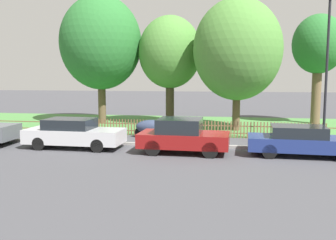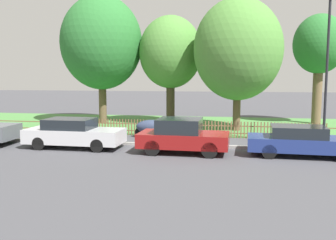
% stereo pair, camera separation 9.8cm
% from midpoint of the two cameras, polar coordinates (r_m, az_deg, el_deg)
% --- Properties ---
extents(ground_plane, '(120.00, 120.00, 0.00)m').
position_cam_midpoint_polar(ground_plane, '(17.01, 2.87, -4.16)').
color(ground_plane, '#424247').
extents(kerb_stone, '(42.36, 0.20, 0.12)m').
position_cam_midpoint_polar(kerb_stone, '(17.10, 2.91, -3.89)').
color(kerb_stone, gray).
rests_on(kerb_stone, ground).
extents(grass_strip, '(42.36, 9.91, 0.01)m').
position_cam_midpoint_polar(grass_strip, '(24.76, 5.00, -0.72)').
color(grass_strip, '#477F3D').
rests_on(grass_strip, ground).
extents(park_fence, '(42.36, 0.05, 0.87)m').
position_cam_midpoint_polar(park_fence, '(19.83, 3.87, -1.33)').
color(park_fence, brown).
rests_on(park_fence, ground).
extents(parked_car_black_saloon, '(4.35, 1.73, 1.32)m').
position_cam_midpoint_polar(parked_car_black_saloon, '(17.23, -14.33, -1.96)').
color(parked_car_black_saloon, '#BCBCC1').
rests_on(parked_car_black_saloon, ground).
extents(parked_car_navy_estate, '(3.77, 1.96, 1.45)m').
position_cam_midpoint_polar(parked_car_navy_estate, '(15.67, 2.10, -2.39)').
color(parked_car_navy_estate, maroon).
rests_on(parked_car_navy_estate, ground).
extents(parked_car_red_compact, '(4.42, 1.84, 1.22)m').
position_cam_midpoint_polar(parked_car_red_compact, '(15.93, 19.59, -3.00)').
color(parked_car_red_compact, navy).
rests_on(parked_car_red_compact, ground).
extents(covered_motorcycle, '(1.85, 0.91, 0.94)m').
position_cam_midpoint_polar(covered_motorcycle, '(19.50, -2.46, -1.02)').
color(covered_motorcycle, black).
rests_on(covered_motorcycle, ground).
extents(tree_nearest_kerb, '(5.43, 5.43, 8.53)m').
position_cam_midpoint_polar(tree_nearest_kerb, '(25.87, -10.31, 11.48)').
color(tree_nearest_kerb, brown).
rests_on(tree_nearest_kerb, ground).
extents(tree_behind_motorcycle, '(4.11, 4.11, 7.12)m').
position_cam_midpoint_polar(tree_behind_motorcycle, '(24.86, 0.18, 10.22)').
color(tree_behind_motorcycle, '#473828').
rests_on(tree_behind_motorcycle, ground).
extents(tree_mid_park, '(5.12, 5.12, 7.68)m').
position_cam_midpoint_polar(tree_mid_park, '(22.32, 10.42, 10.52)').
color(tree_mid_park, brown).
rests_on(tree_mid_park, ground).
extents(tree_far_left, '(3.39, 3.39, 7.25)m').
position_cam_midpoint_polar(tree_far_left, '(26.99, 21.85, 10.47)').
color(tree_far_left, brown).
rests_on(tree_far_left, ground).
extents(street_lamp, '(0.20, 0.79, 6.63)m').
position_cam_midpoint_polar(street_lamp, '(17.49, 23.04, 9.05)').
color(street_lamp, black).
rests_on(street_lamp, ground).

